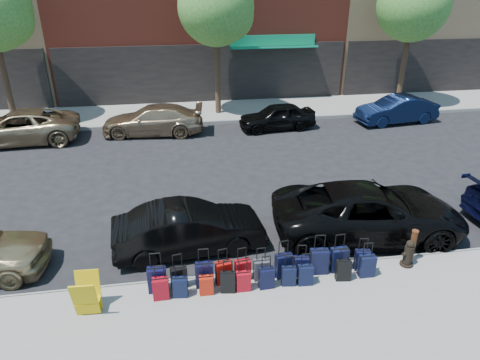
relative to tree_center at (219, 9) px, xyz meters
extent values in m
plane|color=black|center=(-0.64, -9.50, -5.41)|extent=(120.00, 120.00, 0.00)
cube|color=gray|center=(-0.64, -16.00, -5.34)|extent=(60.00, 4.00, 0.15)
cube|color=gray|center=(-0.64, 0.50, -5.34)|extent=(60.00, 4.00, 0.15)
cube|color=gray|center=(-0.64, -13.98, -5.34)|extent=(60.00, 0.08, 0.15)
cube|color=gray|center=(-0.64, -1.52, -5.34)|extent=(60.00, 0.08, 0.15)
cube|color=black|center=(-0.64, 2.45, -3.71)|extent=(16.66, 0.15, 3.40)
cube|color=#0C734E|center=(3.36, 2.10, -2.21)|extent=(5.00, 0.91, 0.27)
cube|color=#0C734E|center=(3.36, 2.40, -1.86)|extent=(5.00, 0.10, 0.60)
cube|color=black|center=(15.36, 2.45, -3.71)|extent=(14.70, 0.15, 3.40)
cylinder|color=black|center=(-10.64, 0.00, -2.86)|extent=(0.30, 0.30, 4.80)
sphere|color=#336F25|center=(-10.04, 0.00, -0.27)|extent=(2.58, 2.58, 2.58)
cylinder|color=black|center=(-0.14, 0.00, -2.86)|extent=(0.30, 0.30, 4.80)
sphere|color=#336F25|center=(-0.14, 0.00, 0.11)|extent=(3.80, 3.80, 3.80)
sphere|color=#336F25|center=(0.46, 0.00, -0.27)|extent=(2.58, 2.58, 2.58)
cylinder|color=black|center=(10.36, 0.00, -2.86)|extent=(0.30, 0.30, 4.80)
sphere|color=#336F25|center=(10.36, 0.00, 0.11)|extent=(3.80, 3.80, 3.80)
sphere|color=#336F25|center=(10.96, 0.00, -0.27)|extent=(2.58, 2.58, 2.58)
cube|color=black|center=(-3.22, -14.34, -4.94)|extent=(0.44, 0.25, 0.65)
cylinder|color=black|center=(-3.22, -14.34, -4.24)|extent=(0.24, 0.04, 0.03)
cube|color=black|center=(-2.70, -14.29, -4.98)|extent=(0.42, 0.28, 0.57)
cylinder|color=black|center=(-2.70, -14.29, -4.36)|extent=(0.22, 0.07, 0.03)
cube|color=black|center=(-2.09, -14.33, -4.94)|extent=(0.43, 0.25, 0.64)
cylinder|color=black|center=(-2.09, -14.33, -4.25)|extent=(0.24, 0.04, 0.03)
cube|color=maroon|center=(-1.62, -14.29, -4.97)|extent=(0.43, 0.29, 0.59)
cylinder|color=black|center=(-1.62, -14.29, -4.33)|extent=(0.22, 0.08, 0.03)
cube|color=maroon|center=(-1.15, -14.25, -4.98)|extent=(0.40, 0.27, 0.56)
cylinder|color=black|center=(-1.15, -14.25, -4.38)|extent=(0.21, 0.07, 0.03)
cube|color=#393A3E|center=(-0.70, -14.31, -4.99)|extent=(0.37, 0.20, 0.55)
cylinder|color=black|center=(-0.70, -14.31, -4.39)|extent=(0.21, 0.03, 0.03)
cube|color=black|center=(-0.12, -14.27, -4.95)|extent=(0.44, 0.28, 0.63)
cylinder|color=black|center=(-0.12, -14.27, -4.27)|extent=(0.24, 0.06, 0.03)
cube|color=black|center=(0.32, -14.33, -4.99)|extent=(0.39, 0.25, 0.54)
cylinder|color=black|center=(0.32, -14.33, -4.40)|extent=(0.21, 0.06, 0.03)
cube|color=black|center=(0.79, -14.28, -4.93)|extent=(0.47, 0.28, 0.67)
cylinder|color=black|center=(0.79, -14.28, -4.20)|extent=(0.25, 0.05, 0.03)
cube|color=black|center=(1.33, -14.27, -4.94)|extent=(0.45, 0.26, 0.65)
cylinder|color=black|center=(1.33, -14.27, -4.24)|extent=(0.24, 0.05, 0.03)
cube|color=black|center=(1.93, -14.32, -4.98)|extent=(0.40, 0.26, 0.56)
cylinder|color=black|center=(1.93, -14.32, -4.38)|extent=(0.21, 0.06, 0.03)
cube|color=maroon|center=(-3.13, -14.62, -4.99)|extent=(0.38, 0.22, 0.55)
cylinder|color=black|center=(-3.13, -14.62, -4.39)|extent=(0.21, 0.04, 0.03)
cube|color=black|center=(-2.68, -14.62, -5.01)|extent=(0.36, 0.23, 0.51)
cylinder|color=black|center=(-2.68, -14.62, -4.46)|extent=(0.19, 0.05, 0.03)
cube|color=#B51D0B|center=(-2.08, -14.63, -5.02)|extent=(0.33, 0.20, 0.48)
cylinder|color=black|center=(-2.08, -14.63, -4.49)|extent=(0.18, 0.04, 0.03)
cube|color=black|center=(-1.57, -14.62, -5.00)|extent=(0.38, 0.26, 0.52)
cylinder|color=black|center=(-1.57, -14.62, -4.43)|extent=(0.20, 0.06, 0.03)
cube|color=#9F0A16|center=(-1.20, -14.64, -5.01)|extent=(0.34, 0.20, 0.50)
cylinder|color=black|center=(-1.20, -14.64, -4.46)|extent=(0.19, 0.03, 0.03)
cube|color=black|center=(-0.63, -14.63, -4.99)|extent=(0.37, 0.23, 0.54)
cylinder|color=black|center=(-0.63, -14.63, -4.41)|extent=(0.21, 0.04, 0.03)
cube|color=black|center=(-0.08, -14.61, -5.01)|extent=(0.36, 0.23, 0.50)
cylinder|color=black|center=(-0.08, -14.61, -4.47)|extent=(0.19, 0.05, 0.03)
cube|color=black|center=(0.33, -14.66, -5.00)|extent=(0.37, 0.22, 0.53)
cylinder|color=black|center=(0.33, -14.66, -4.43)|extent=(0.20, 0.04, 0.03)
cube|color=black|center=(1.30, -14.63, -5.00)|extent=(0.39, 0.26, 0.53)
cylinder|color=black|center=(1.30, -14.63, -4.42)|extent=(0.20, 0.06, 0.03)
cube|color=black|center=(1.93, -14.58, -4.97)|extent=(0.40, 0.23, 0.58)
cylinder|color=black|center=(1.93, -14.58, -4.34)|extent=(0.22, 0.04, 0.03)
cylinder|color=black|center=(3.17, -14.34, -5.23)|extent=(0.34, 0.34, 0.06)
cylinder|color=black|center=(3.17, -14.34, -4.94)|extent=(0.23, 0.23, 0.53)
sphere|color=black|center=(3.17, -14.34, -4.61)|extent=(0.21, 0.21, 0.21)
cylinder|color=black|center=(3.17, -14.34, -4.89)|extent=(0.39, 0.18, 0.09)
cylinder|color=#38190C|center=(3.35, -14.19, -4.81)|extent=(0.15, 0.15, 0.91)
cylinder|color=#38190C|center=(3.35, -14.19, -4.35)|extent=(0.17, 0.17, 0.04)
cube|color=gold|center=(-4.73, -15.00, -4.78)|extent=(0.54, 0.26, 0.95)
cube|color=gold|center=(-4.71, -14.65, -4.78)|extent=(0.54, 0.26, 0.95)
cube|color=gold|center=(-4.72, -14.83, -4.93)|extent=(0.55, 0.37, 0.02)
imported|color=black|center=(-2.35, -12.55, -4.73)|extent=(4.28, 1.86, 1.37)
imported|color=black|center=(2.84, -12.57, -4.64)|extent=(5.77, 3.07, 1.54)
imported|color=#917B59|center=(-9.59, -2.78, -4.68)|extent=(5.41, 2.72, 1.47)
imported|color=#977D5C|center=(-3.58, -2.54, -4.72)|extent=(4.96, 2.42, 1.39)
imported|color=black|center=(2.47, -2.79, -4.77)|extent=(3.88, 1.85, 1.28)
imported|color=#0C1938|center=(8.80, -2.77, -4.73)|extent=(4.31, 1.93, 1.37)
camera|label=1|loc=(-2.55, -22.63, 1.59)|focal=32.00mm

